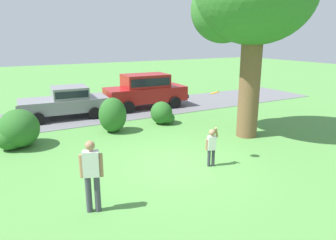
# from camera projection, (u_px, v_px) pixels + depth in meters

# --- Properties ---
(ground_plane) EXTENTS (80.00, 80.00, 0.00)m
(ground_plane) POSITION_uv_depth(u_px,v_px,m) (177.00, 164.00, 10.10)
(ground_plane) COLOR #518E42
(driveway_strip) EXTENTS (28.00, 4.40, 0.02)m
(driveway_strip) POSITION_uv_depth(u_px,v_px,m) (101.00, 113.00, 16.81)
(driveway_strip) COLOR slate
(driveway_strip) RESTS_ON ground
(oak_tree_large) EXTENTS (4.52, 4.58, 7.44)m
(oak_tree_large) POSITION_uv_depth(u_px,v_px,m) (252.00, 0.00, 11.79)
(oak_tree_large) COLOR brown
(oak_tree_large) RESTS_ON ground
(shrub_near_tree) EXTENTS (1.55, 1.68, 1.41)m
(shrub_near_tree) POSITION_uv_depth(u_px,v_px,m) (17.00, 130.00, 11.52)
(shrub_near_tree) COLOR #286023
(shrub_near_tree) RESTS_ON ground
(shrub_centre_left) EXTENTS (1.17, 1.15, 1.49)m
(shrub_centre_left) POSITION_uv_depth(u_px,v_px,m) (113.00, 115.00, 13.36)
(shrub_centre_left) COLOR #286023
(shrub_centre_left) RESTS_ON ground
(shrub_centre) EXTENTS (1.07, 1.06, 1.05)m
(shrub_centre) POSITION_uv_depth(u_px,v_px,m) (163.00, 114.00, 14.68)
(shrub_centre) COLOR #286023
(shrub_centre) RESTS_ON ground
(parked_sedan) EXTENTS (4.51, 2.32, 1.56)m
(parked_sedan) POSITION_uv_depth(u_px,v_px,m) (66.00, 101.00, 15.71)
(parked_sedan) COLOR gray
(parked_sedan) RESTS_ON ground
(parked_suv) EXTENTS (4.78, 2.27, 1.92)m
(parked_suv) POSITION_uv_depth(u_px,v_px,m) (145.00, 89.00, 17.86)
(parked_suv) COLOR maroon
(parked_suv) RESTS_ON ground
(child_thrower) EXTENTS (0.48, 0.24, 1.29)m
(child_thrower) POSITION_uv_depth(u_px,v_px,m) (212.00, 145.00, 9.79)
(child_thrower) COLOR #383842
(child_thrower) RESTS_ON ground
(frisbee) EXTENTS (0.29, 0.27, 0.16)m
(frisbee) POSITION_uv_depth(u_px,v_px,m) (215.00, 93.00, 9.79)
(frisbee) COLOR orange
(adult_onlooker) EXTENTS (0.50, 0.34, 1.74)m
(adult_onlooker) POSITION_uv_depth(u_px,v_px,m) (92.00, 172.00, 7.15)
(adult_onlooker) COLOR #3F3F4C
(adult_onlooker) RESTS_ON ground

